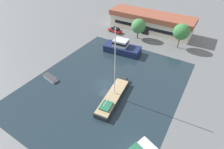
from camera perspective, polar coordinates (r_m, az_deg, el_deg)
The scene contains 9 objects.
ground_plane at distance 37.42m, azimuth -2.18°, elevation -3.39°, with size 440.00×440.00×0.00m, color slate.
water_canal at distance 37.41m, azimuth -2.18°, elevation -3.39°, with size 29.72×36.17×0.01m, color #1E2D38.
warehouse_building at distance 61.37m, azimuth 12.45°, elevation 16.39°, with size 27.37×8.14×5.69m.
quay_tree_near_building at distance 54.68m, azimuth 8.64°, elevation 15.34°, with size 4.31×4.31×6.11m.
quay_tree_by_water at distance 51.89m, azimuth 21.71°, elevation 12.82°, with size 4.38×4.38×7.00m.
parked_car at distance 59.31m, azimuth 1.07°, elevation 14.33°, with size 4.78×2.39×1.66m.
sailboat_moored at distance 33.92m, azimuth 0.38°, elevation -7.27°, with size 4.02×12.10×14.42m.
motor_cruiser at distance 47.84m, azimuth 3.26°, elevation 8.72°, with size 10.15×5.19×3.61m.
small_dinghy at distance 41.08m, azimuth -19.47°, elevation -1.00°, with size 4.09×1.94×0.60m.
Camera 1 is at (15.86, -23.07, 24.82)m, focal length 28.00 mm.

